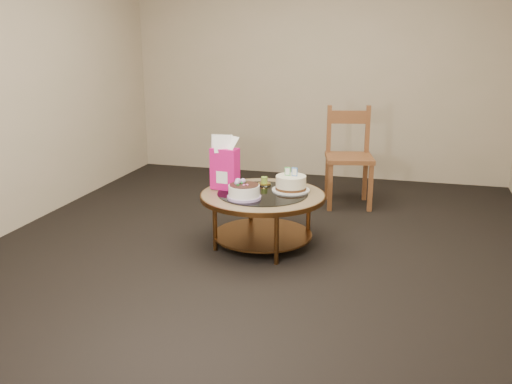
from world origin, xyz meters
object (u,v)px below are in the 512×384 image
(coffee_table, at_px, (263,202))
(cream_cake, at_px, (291,183))
(dining_chair, at_px, (349,156))
(decorated_cake, at_px, (244,192))
(gift_bag, at_px, (225,163))

(coffee_table, bearing_deg, cream_cake, 31.88)
(dining_chair, bearing_deg, decorated_cake, -124.78)
(coffee_table, height_order, gift_bag, gift_bag)
(cream_cake, distance_m, gift_bag, 0.57)
(coffee_table, relative_size, cream_cake, 3.27)
(decorated_cake, distance_m, gift_bag, 0.37)
(dining_chair, bearing_deg, gift_bag, -135.68)
(coffee_table, xyz_separation_m, gift_bag, (-0.34, 0.04, 0.30))
(gift_bag, height_order, dining_chair, dining_chair)
(cream_cake, bearing_deg, decorated_cake, -134.14)
(dining_chair, bearing_deg, coffee_table, -123.85)
(coffee_table, height_order, dining_chair, dining_chair)
(cream_cake, height_order, dining_chair, dining_chair)
(coffee_table, xyz_separation_m, dining_chair, (0.54, 1.38, 0.13))
(gift_bag, distance_m, dining_chair, 1.61)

